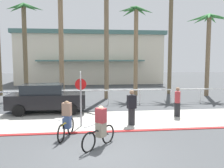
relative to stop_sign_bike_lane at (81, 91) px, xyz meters
The scene contains 17 objects.
ground_plane 7.06m from the stop_sign_bike_lane, 84.07° to the left, with size 80.00×80.00×0.00m, color #424447.
sidewalk_strip 2.08m from the stop_sign_bike_lane, 55.22° to the left, with size 44.00×4.00×0.02m, color #ADAAA0.
curb_paint 2.06m from the stop_sign_bike_lane, 54.13° to the right, with size 44.00×0.24×0.03m, color maroon.
building_backdrop 24.14m from the stop_sign_bike_lane, 87.46° to the left, with size 19.14×11.89×6.75m.
rail_fence 5.43m from the stop_sign_bike_lane, 82.41° to the left, with size 24.63×0.08×1.04m.
stop_sign_bike_lane is the anchor object (origin of this frame).
palm_tree_2 11.40m from the stop_sign_bike_lane, 115.48° to the left, with size 3.02×2.98×7.70m.
palm_tree_3 9.04m from the stop_sign_bike_lane, 101.15° to the left, with size 3.29×3.29×8.41m.
palm_tree_4 9.45m from the stop_sign_bike_lane, 76.18° to the left, with size 3.45×2.91×8.96m.
palm_tree_5 11.34m from the stop_sign_bike_lane, 64.09° to the left, with size 3.05×3.24×7.65m.
palm_tree_6 14.20m from the stop_sign_bike_lane, 52.03° to the left, with size 3.54×3.54×9.89m.
palm_tree_7 14.16m from the stop_sign_bike_lane, 38.58° to the left, with size 3.66×3.08×6.97m.
car_black_1 3.92m from the stop_sign_bike_lane, 122.25° to the left, with size 4.40×2.02×1.69m.
cyclist_black_0 2.96m from the stop_sign_bike_lane, 75.42° to the right, with size 1.27×1.39×1.50m.
cyclist_yellow_1 1.86m from the stop_sign_bike_lane, 110.68° to the right, with size 0.55×1.77×1.50m.
pedestrian_0 2.54m from the stop_sign_bike_lane, ahead, with size 0.45×0.39×1.69m.
pedestrian_1 5.45m from the stop_sign_bike_lane, 14.73° to the left, with size 0.43×0.48×1.63m.
Camera 1 is at (-0.57, -7.90, 3.10)m, focal length 38.70 mm.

